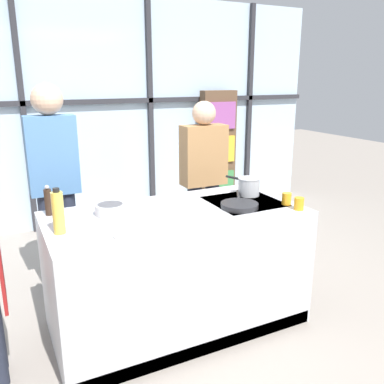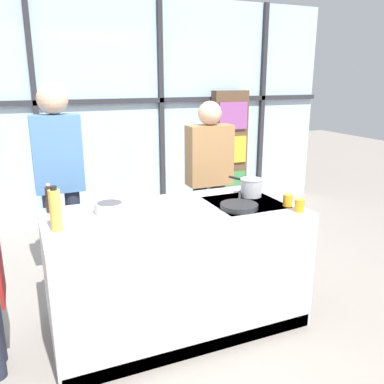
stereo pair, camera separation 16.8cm
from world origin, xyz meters
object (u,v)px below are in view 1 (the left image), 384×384
Objects in this scene: oil_bottle at (58,212)px; pepper_grinder at (48,201)px; spectator_center_left at (204,174)px; saucepan at (249,186)px; juice_glass_near at (299,204)px; spectator_far_left at (54,175)px; mixing_bowl at (110,209)px; juice_glass_far at (287,199)px; frying_pan at (239,205)px; white_plate at (135,234)px.

oil_bottle is 0.39m from pepper_grinder.
spectator_center_left reaches higher than saucepan.
pepper_grinder is at bearing 157.43° from juice_glass_near.
spectator_far_left is 0.98m from oil_bottle.
juice_glass_far is (1.26, -0.37, 0.01)m from mixing_bowl.
spectator_center_left is 7.47× the size of mixing_bowl.
saucepan is at bearing 108.94° from juice_glass_far.
oil_bottle reaches higher than saucepan.
oil_bottle is at bearing -88.53° from pepper_grinder.
spectator_center_left is 3.55× the size of frying_pan.
spectator_center_left is at bearing 47.22° from white_plate.
mixing_bowl is at bearing 162.96° from frying_pan.
spectator_center_left reaches higher than juice_glass_far.
white_plate is at bearing -176.17° from juice_glass_far.
pepper_grinder reaches higher than juice_glass_far.
white_plate is at bearing 103.41° from spectator_far_left.
juice_glass_far is at bearing -16.31° from mixing_bowl.
oil_bottle reaches higher than white_plate.
juice_glass_far is at bearing -14.46° from frying_pan.
frying_pan is 1.75× the size of white_plate.
white_plate is 2.84× the size of juice_glass_near.
mixing_bowl is (-0.03, 0.45, 0.03)m from white_plate.
juice_glass_far is at bearing -18.29° from pepper_grinder.
spectator_far_left reaches higher than pepper_grinder.
white_plate is at bearing -159.34° from saucepan.
spectator_far_left is 0.59m from pepper_grinder.
oil_bottle is at bearing 169.86° from juice_glass_near.
pepper_grinder is at bearing 91.47° from oil_bottle.
juice_glass_far is (0.00, 0.14, 0.00)m from juice_glass_near.
white_plate is 0.76m from pepper_grinder.
frying_pan is 1.28m from oil_bottle.
spectator_center_left reaches higher than frying_pan.
juice_glass_near is 0.14m from juice_glass_far.
juice_glass_near is at bearing -32.86° from frying_pan.
frying_pan is at bearing -2.67° from oil_bottle.
juice_glass_far is (0.12, -1.12, 0.03)m from spectator_center_left.
oil_bottle is 1.34× the size of pepper_grinder.
frying_pan is 2.11× the size of mixing_bowl.
spectator_far_left reaches higher than mixing_bowl.
spectator_far_left is at bearing 150.80° from saucepan.
juice_glass_near is at bearing -10.14° from oil_bottle.
oil_bottle is at bearing -173.03° from saucepan.
saucepan is at bearing 45.00° from frying_pan.
saucepan is at bearing 20.66° from white_plate.
juice_glass_near is at bearing 95.30° from spectator_center_left.
spectator_far_left is 5.64× the size of saucepan.
pepper_grinder is (-1.53, 0.21, 0.02)m from saucepan.
mixing_bowl is (-0.89, 0.27, 0.02)m from frying_pan.
spectator_far_left is 1.55m from frying_pan.
frying_pan is at bearing -17.04° from mixing_bowl.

